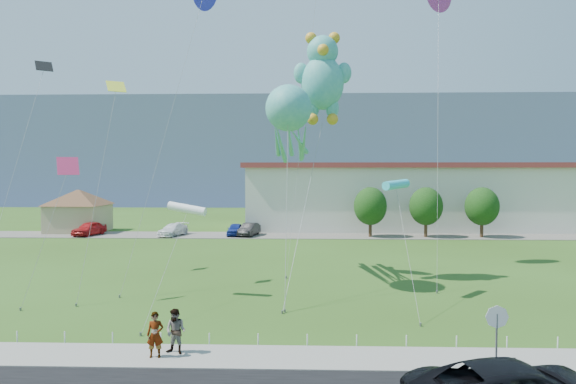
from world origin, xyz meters
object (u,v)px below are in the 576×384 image
(parked_car_white, at_px, (173,230))
(parked_car_black, at_px, (249,229))
(stop_sign, at_px, (497,323))
(warehouse, at_px, (487,195))
(pedestrian_left, at_px, (155,335))
(parked_car_blue, at_px, (235,229))
(octopus_kite, at_px, (289,122))
(pedestrian_right, at_px, (176,331))
(parked_car_red, at_px, (89,229))
(teddy_bear_kite, at_px, (323,76))
(pavilion, at_px, (79,206))

(parked_car_white, distance_m, parked_car_black, 8.45)
(stop_sign, height_order, parked_car_white, stop_sign)
(warehouse, bearing_deg, pedestrian_left, -121.45)
(parked_car_black, bearing_deg, parked_car_white, -166.28)
(parked_car_blue, bearing_deg, octopus_kite, -74.47)
(warehouse, bearing_deg, parked_car_white, -165.53)
(stop_sign, bearing_deg, warehouse, 71.10)
(warehouse, xyz_separation_m, pedestrian_left, (-28.73, -46.98, -3.17))
(pedestrian_left, bearing_deg, parked_car_blue, 88.04)
(stop_sign, distance_m, parked_car_blue, 41.46)
(pedestrian_right, xyz_separation_m, octopus_kite, (3.96, 12.71, 9.23))
(pedestrian_left, relative_size, parked_car_blue, 0.44)
(stop_sign, relative_size, parked_car_red, 0.56)
(warehouse, xyz_separation_m, parked_car_red, (-47.11, -9.82, -3.31))
(teddy_bear_kite, bearing_deg, pedestrian_left, -114.92)
(pedestrian_right, height_order, parked_car_blue, pedestrian_right)
(parked_car_red, bearing_deg, warehouse, 27.01)
(pedestrian_left, xyz_separation_m, parked_car_blue, (-2.12, 37.66, -0.23))
(pedestrian_right, relative_size, parked_car_red, 0.39)
(warehouse, xyz_separation_m, teddy_bear_kite, (-21.98, -32.45, 9.16))
(octopus_kite, distance_m, teddy_bear_kite, 4.00)
(pavilion, bearing_deg, parked_car_black, -9.52)
(parked_car_white, bearing_deg, parked_car_blue, 18.84)
(pedestrian_left, distance_m, octopus_kite, 16.70)
(parked_car_blue, bearing_deg, parked_car_black, -5.51)
(parked_car_blue, bearing_deg, pedestrian_right, -85.58)
(pavilion, distance_m, pedestrian_left, 46.22)
(octopus_kite, bearing_deg, pedestrian_right, -107.32)
(warehouse, bearing_deg, stop_sign, -108.90)
(pedestrian_left, relative_size, parked_car_black, 0.41)
(parked_car_blue, height_order, parked_car_black, parked_car_black)
(pavilion, bearing_deg, pedestrian_left, -62.57)
(parked_car_red, bearing_deg, pedestrian_right, -47.35)
(stop_sign, height_order, parked_car_blue, stop_sign)
(octopus_kite, bearing_deg, parked_car_red, 133.77)
(pedestrian_right, height_order, teddy_bear_kite, teddy_bear_kite)
(pavilion, distance_m, stop_sign, 53.90)
(warehouse, distance_m, parked_car_red, 48.24)
(pavilion, bearing_deg, parked_car_red, -52.95)
(warehouse, height_order, parked_car_white, warehouse)
(pavilion, distance_m, parked_car_red, 5.27)
(pedestrian_right, height_order, octopus_kite, octopus_kite)
(parked_car_black, bearing_deg, pedestrian_right, -76.16)
(parked_car_white, bearing_deg, stop_sign, -45.73)
(pedestrian_right, relative_size, teddy_bear_kite, 0.11)
(stop_sign, distance_m, parked_car_red, 49.11)
(pavilion, xyz_separation_m, warehouse, (50.00, 6.00, 1.10))
(stop_sign, xyz_separation_m, pedestrian_left, (-12.23, 1.23, -0.91))
(pavilion, relative_size, octopus_kite, 0.75)
(warehouse, height_order, pedestrian_right, warehouse)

